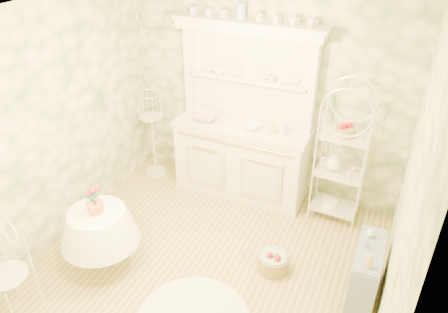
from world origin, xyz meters
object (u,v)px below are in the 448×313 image
at_px(round_table, 101,236).
at_px(cafe_chair, 4,271).
at_px(bakers_rack, 342,156).
at_px(birdcage_stand, 153,132).
at_px(floor_basket, 273,262).
at_px(side_shelf, 366,273).
at_px(kitchen_dresser, 242,116).

bearing_deg(round_table, cafe_chair, -115.81).
bearing_deg(cafe_chair, round_table, 80.35).
bearing_deg(bakers_rack, round_table, -135.52).
xyz_separation_m(birdcage_stand, floor_basket, (2.19, -1.16, -0.57)).
bearing_deg(side_shelf, floor_basket, -171.39).
xyz_separation_m(bakers_rack, side_shelf, (0.54, -1.18, -0.58)).
relative_size(round_table, birdcage_stand, 0.59).
xyz_separation_m(kitchen_dresser, bakers_rack, (1.28, -0.04, -0.26)).
distance_m(kitchen_dresser, round_table, 2.22).
distance_m(bakers_rack, cafe_chair, 3.75).
bearing_deg(kitchen_dresser, round_table, -113.95).
height_order(round_table, floor_basket, round_table).
xyz_separation_m(bakers_rack, floor_basket, (-0.40, -1.20, -0.78)).
height_order(round_table, cafe_chair, cafe_chair).
distance_m(round_table, cafe_chair, 0.96).
height_order(kitchen_dresser, floor_basket, kitchen_dresser).
xyz_separation_m(kitchen_dresser, floor_basket, (0.88, -1.24, -1.04)).
bearing_deg(bakers_rack, cafe_chair, -129.79).
relative_size(side_shelf, birdcage_stand, 0.52).
bearing_deg(side_shelf, birdcage_stand, 167.23).
bearing_deg(kitchen_dresser, floor_basket, -54.67).
height_order(side_shelf, round_table, round_table).
relative_size(bakers_rack, round_table, 2.22).
distance_m(cafe_chair, floor_basket, 2.66).
bearing_deg(kitchen_dresser, cafe_chair, -114.53).
distance_m(birdcage_stand, floor_basket, 2.54).
height_order(kitchen_dresser, side_shelf, kitchen_dresser).
bearing_deg(birdcage_stand, side_shelf, -20.05).
height_order(side_shelf, floor_basket, side_shelf).
distance_m(round_table, birdcage_stand, 1.91).
xyz_separation_m(side_shelf, round_table, (-2.67, -0.69, 0.10)).
height_order(bakers_rack, cafe_chair, bakers_rack).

